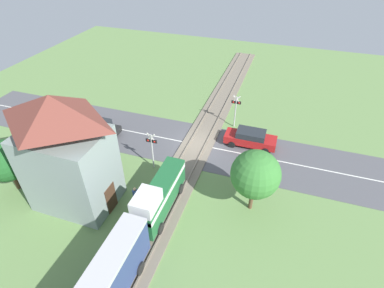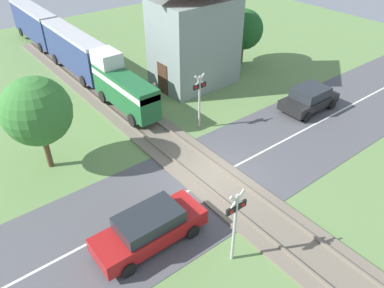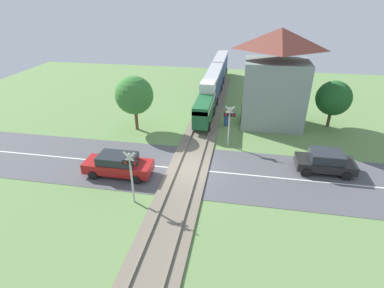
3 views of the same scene
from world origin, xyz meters
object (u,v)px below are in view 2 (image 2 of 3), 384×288
object	(u,v)px
crossing_signal_east_approach	(199,94)
pedestrian_by_station	(155,94)
crossing_signal_west_approach	(235,218)
car_near_crossing	(150,228)
train	(68,46)
car_far_side	(309,98)
station_building	(194,25)

from	to	relation	value
crossing_signal_east_approach	pedestrian_by_station	distance (m)	4.23
crossing_signal_west_approach	crossing_signal_east_approach	bearing A→B (deg)	58.52
car_near_crossing	crossing_signal_west_approach	distance (m)	3.52
train	crossing_signal_east_approach	xyz separation A→B (m)	(2.46, -12.44, 0.25)
train	crossing_signal_east_approach	distance (m)	12.68
crossing_signal_west_approach	pedestrian_by_station	bearing A→B (deg)	69.55
car_near_crossing	pedestrian_by_station	xyz separation A→B (m)	(6.45, 9.41, -0.11)
car_near_crossing	car_far_side	size ratio (longest dim) A/B	1.18
train	car_near_crossing	distance (m)	18.47
crossing_signal_west_approach	pedestrian_by_station	distance (m)	12.87
car_far_side	pedestrian_by_station	bearing A→B (deg)	137.70
pedestrian_by_station	station_building	bearing A→B (deg)	13.83
car_far_side	car_near_crossing	bearing A→B (deg)	-168.06
car_near_crossing	pedestrian_by_station	distance (m)	11.41
crossing_signal_east_approach	pedestrian_by_station	world-z (taller)	crossing_signal_east_approach
car_near_crossing	car_far_side	xyz separation A→B (m)	(13.63, 2.88, -0.02)
car_far_side	crossing_signal_west_approach	xyz separation A→B (m)	(-11.64, -5.46, 1.36)
car_near_crossing	station_building	xyz separation A→B (m)	(10.42, 10.38, 3.31)
car_near_crossing	car_far_side	world-z (taller)	car_near_crossing
car_far_side	crossing_signal_west_approach	size ratio (longest dim) A/B	1.13
car_far_side	pedestrian_by_station	world-z (taller)	pedestrian_by_station
car_far_side	crossing_signal_east_approach	distance (m)	7.33
train	car_far_side	world-z (taller)	train
station_building	car_far_side	bearing A→B (deg)	-66.89
crossing_signal_east_approach	pedestrian_by_station	bearing A→B (deg)	96.51
train	pedestrian_by_station	world-z (taller)	train
car_far_side	pedestrian_by_station	distance (m)	9.70
train	station_building	bearing A→B (deg)	-51.48
crossing_signal_east_approach	station_building	distance (m)	6.37
train	car_far_side	xyz separation A→B (m)	(9.18, -15.02, -1.11)
car_far_side	crossing_signal_west_approach	world-z (taller)	crossing_signal_west_approach
train	pedestrian_by_station	bearing A→B (deg)	-76.69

